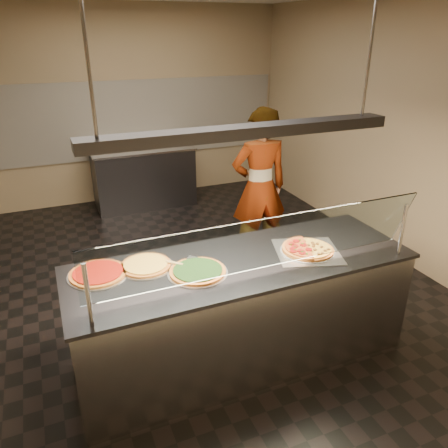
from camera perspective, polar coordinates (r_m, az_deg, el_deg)
name	(u,v)px	position (r m, az deg, el deg)	size (l,w,h in m)	color
ground	(195,280)	(5.03, -3.84, -7.28)	(5.00, 6.00, 0.02)	black
wall_back	(129,106)	(7.31, -12.29, 14.81)	(5.00, 0.02, 3.00)	#917D5E
wall_front	(423,315)	(2.05, 24.52, -10.72)	(5.00, 0.02, 3.00)	#917D5E
wall_right	(388,130)	(5.73, 20.62, 11.46)	(0.02, 6.00, 3.00)	#917D5E
tile_band	(131,119)	(7.31, -12.11, 13.23)	(4.90, 0.02, 1.20)	silver
serving_counter	(241,309)	(3.71, 2.30, -11.09)	(2.75, 0.94, 0.93)	#B7B7BC
sneeze_guard	(264,245)	(3.05, 5.25, -2.74)	(2.51, 0.18, 0.54)	#B7B7BC
perforated_tray	(307,251)	(3.65, 10.81, -3.48)	(0.64, 0.64, 0.01)	silver
half_pizza_pepperoni	(297,250)	(3.59, 9.48, -3.39)	(0.33, 0.46, 0.05)	#9D5520
half_pizza_sausage	(318,247)	(3.69, 12.18, -2.92)	(0.33, 0.46, 0.04)	#9D5520
pizza_spinach	(197,271)	(3.29, -3.48, -6.13)	(0.45, 0.45, 0.03)	silver
pizza_cheese	(146,265)	(3.42, -10.20, -5.25)	(0.42, 0.42, 0.03)	silver
pizza_tomato	(98,273)	(3.39, -16.13, -6.16)	(0.45, 0.45, 0.03)	silver
pizza_spatula	(182,262)	(3.40, -5.56, -4.90)	(0.28, 0.17, 0.02)	#B7B7BC
prep_table	(144,176)	(7.11, -10.45, 6.12)	(1.57, 0.74, 0.93)	#303035
worker	(259,188)	(5.09, 4.65, 4.76)	(0.68, 0.44, 1.85)	#3F3D45
heat_lamp_housing	(245,132)	(3.10, 2.76, 11.97)	(2.30, 0.18, 0.08)	#303035
lamp_rod_left	(86,49)	(2.76, -17.53, 20.92)	(0.02, 0.02, 1.01)	#B7B7BC
lamp_rod_right	(371,45)	(3.59, 18.63, 21.25)	(0.02, 0.02, 1.01)	#B7B7BC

